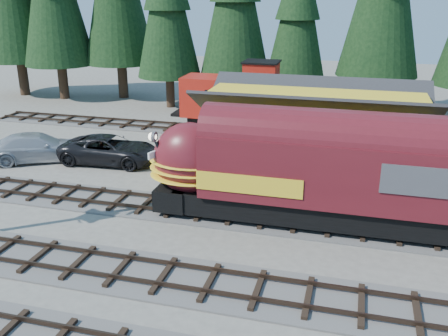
% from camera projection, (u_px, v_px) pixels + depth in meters
% --- Properties ---
extents(ground, '(120.00, 120.00, 0.00)m').
position_uv_depth(ground, '(283.00, 267.00, 19.56)').
color(ground, '#6B665B').
rests_on(ground, ground).
extents(track_spur, '(32.00, 3.20, 0.33)m').
position_uv_depth(track_spur, '(190.00, 129.00, 38.33)').
color(track_spur, '#4C4947').
rests_on(track_spur, ground).
extents(depot, '(12.80, 7.00, 5.30)m').
position_uv_depth(depot, '(313.00, 126.00, 28.08)').
color(depot, yellow).
rests_on(depot, ground).
extents(locomotive, '(15.16, 3.01, 4.12)m').
position_uv_depth(locomotive, '(304.00, 175.00, 22.31)').
color(locomotive, black).
rests_on(locomotive, ground).
extents(caboose, '(9.61, 2.79, 5.00)m').
position_uv_depth(caboose, '(248.00, 101.00, 36.37)').
color(caboose, black).
rests_on(caboose, ground).
extents(pickup_truck_a, '(6.30, 3.17, 1.71)m').
position_uv_depth(pickup_truck_a, '(110.00, 150.00, 30.88)').
color(pickup_truck_a, black).
rests_on(pickup_truck_a, ground).
extents(pickup_truck_b, '(6.45, 5.06, 1.75)m').
position_uv_depth(pickup_truck_b, '(37.00, 147.00, 31.30)').
color(pickup_truck_b, '#A9ACB1').
rests_on(pickup_truck_b, ground).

